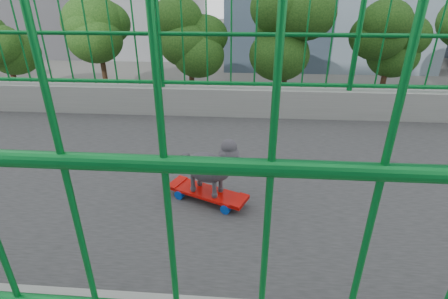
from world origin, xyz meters
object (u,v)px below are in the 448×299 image
Objects in this scene: poodle at (210,166)px; car_4 at (113,114)px; car_6 at (51,189)px; car_1 at (182,195)px; car_5 at (16,239)px; skateboard at (207,193)px.

car_4 is at bearing -131.01° from poodle.
car_4 is 0.83× the size of car_6.
car_6 is at bearing -173.44° from car_4.
car_1 is 5.64m from car_6.
poodle is 0.09× the size of car_5.
car_6 is (0.00, -5.64, 0.00)m from car_1.
car_4 is 0.90× the size of car_5.
skateboard is 11.67m from car_1.
car_6 is at bearing -90.00° from car_1.
poodle reaches higher than skateboard.
car_5 is at bearing -57.49° from car_1.
skateboard is at bearing 14.02° from car_1.
car_1 is 5.96m from car_5.
skateboard is 22.09m from car_4.
skateboard is at bearing -90.00° from poodle.
car_5 is 0.92× the size of car_6.
car_6 is at bearing -116.38° from poodle.
poodle is 0.09× the size of car_1.
skateboard reaches higher than car_5.
car_1 is at bearing 122.51° from car_5.
poodle is at bearing 14.13° from car_1.
poodle is at bearing 49.60° from car_5.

